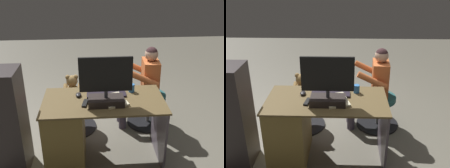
% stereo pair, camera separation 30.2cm
% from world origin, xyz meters
% --- Properties ---
extents(ground_plane, '(10.00, 10.00, 0.00)m').
position_xyz_m(ground_plane, '(0.00, 0.00, 0.00)').
color(ground_plane, '#6B6658').
extents(desk, '(1.27, 0.67, 0.73)m').
position_xyz_m(desk, '(0.34, 0.30, 0.39)').
color(desk, brown).
rests_on(desk, ground_plane).
extents(monitor, '(0.52, 0.20, 0.50)m').
position_xyz_m(monitor, '(-0.02, 0.39, 0.91)').
color(monitor, black).
rests_on(monitor, desk).
extents(keyboard, '(0.42, 0.14, 0.02)m').
position_xyz_m(keyboard, '(-0.04, 0.19, 0.74)').
color(keyboard, black).
rests_on(keyboard, desk).
extents(computer_mouse, '(0.06, 0.10, 0.04)m').
position_xyz_m(computer_mouse, '(0.26, 0.20, 0.75)').
color(computer_mouse, black).
rests_on(computer_mouse, desk).
extents(cup, '(0.07, 0.07, 0.09)m').
position_xyz_m(cup, '(-0.32, 0.13, 0.78)').
color(cup, '#3372BF').
rests_on(cup, desk).
extents(tv_remote, '(0.07, 0.16, 0.02)m').
position_xyz_m(tv_remote, '(0.19, 0.37, 0.74)').
color(tv_remote, black).
rests_on(tv_remote, desk).
extents(notebook_binder, '(0.29, 0.35, 0.02)m').
position_xyz_m(notebook_binder, '(-0.11, 0.34, 0.75)').
color(notebook_binder, beige).
rests_on(notebook_binder, desk).
extents(office_chair_teddy, '(0.58, 0.58, 0.44)m').
position_xyz_m(office_chair_teddy, '(0.37, -0.32, 0.24)').
color(office_chair_teddy, black).
rests_on(office_chair_teddy, ground_plane).
extents(teddy_bear, '(0.24, 0.24, 0.34)m').
position_xyz_m(teddy_bear, '(0.37, -0.34, 0.58)').
color(teddy_bear, olive).
rests_on(teddy_bear, office_chair_teddy).
extents(visitor_chair, '(0.57, 0.57, 0.44)m').
position_xyz_m(visitor_chair, '(-0.64, -0.38, 0.25)').
color(visitor_chair, black).
rests_on(visitor_chair, ground_plane).
extents(person, '(0.53, 0.49, 1.09)m').
position_xyz_m(person, '(-0.55, -0.37, 0.63)').
color(person, '#D56935').
rests_on(person, ground_plane).
extents(equipment_rack, '(0.44, 0.36, 1.13)m').
position_xyz_m(equipment_rack, '(1.03, 0.40, 0.57)').
color(equipment_rack, '#2E2828').
rests_on(equipment_rack, ground_plane).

